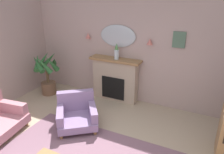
% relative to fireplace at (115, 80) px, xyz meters
% --- Properties ---
extents(wall_back, '(6.95, 0.10, 2.93)m').
position_rel_fireplace_xyz_m(wall_back, '(0.51, 0.22, 0.89)').
color(wall_back, '#B29993').
rests_on(wall_back, ground).
extents(fireplace, '(1.36, 0.36, 1.16)m').
position_rel_fireplace_xyz_m(fireplace, '(0.00, 0.00, 0.00)').
color(fireplace, tan).
rests_on(fireplace, ground).
extents(mantel_vase_right, '(0.12, 0.12, 0.41)m').
position_rel_fireplace_xyz_m(mantel_vase_right, '(0.05, -0.03, 0.78)').
color(mantel_vase_right, silver).
rests_on(mantel_vase_right, fireplace).
extents(wall_mirror, '(0.96, 0.06, 0.56)m').
position_rel_fireplace_xyz_m(wall_mirror, '(0.00, 0.14, 1.14)').
color(wall_mirror, '#B2BCC6').
extents(wall_sconce_left, '(0.14, 0.14, 0.14)m').
position_rel_fireplace_xyz_m(wall_sconce_left, '(-0.85, 0.09, 1.09)').
color(wall_sconce_left, '#D17066').
extents(wall_sconce_right, '(0.14, 0.14, 0.14)m').
position_rel_fireplace_xyz_m(wall_sconce_right, '(0.85, 0.09, 1.09)').
color(wall_sconce_right, '#D17066').
extents(framed_picture, '(0.28, 0.03, 0.36)m').
position_rel_fireplace_xyz_m(framed_picture, '(1.50, 0.15, 1.18)').
color(framed_picture, '#4C6B56').
extents(armchair_beside_couch, '(1.13, 1.14, 0.71)m').
position_rel_fireplace_xyz_m(armchair_beside_couch, '(-0.23, -1.48, -0.27)').
color(armchair_beside_couch, gray).
rests_on(armchair_beside_couch, ground).
extents(potted_plant_corner_palm, '(0.82, 0.81, 1.22)m').
position_rel_fireplace_xyz_m(potted_plant_corner_palm, '(-1.87, -0.54, 0.08)').
color(potted_plant_corner_palm, brown).
rests_on(potted_plant_corner_palm, ground).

